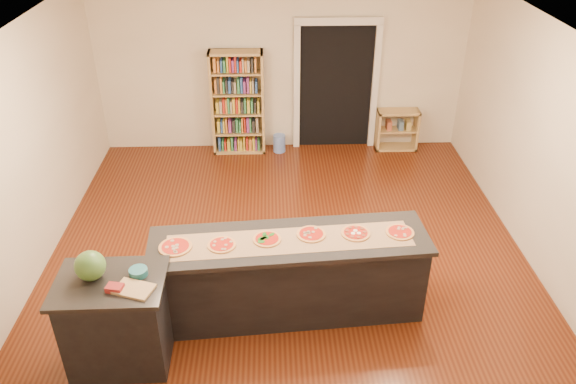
{
  "coord_description": "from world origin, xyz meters",
  "views": [
    {
      "loc": [
        -0.18,
        -5.38,
        4.34
      ],
      "look_at": [
        0.0,
        0.2,
        1.0
      ],
      "focal_mm": 35.0,
      "sensor_mm": 36.0,
      "label": 1
    }
  ],
  "objects_px": {
    "bookshelf": "(238,103)",
    "waste_bin": "(279,143)",
    "low_shelf": "(397,130)",
    "side_counter": "(117,321)",
    "kitchen_island": "(290,275)",
    "watermelon": "(90,266)"
  },
  "relations": [
    {
      "from": "bookshelf",
      "to": "waste_bin",
      "type": "distance_m",
      "value": 0.99
    },
    {
      "from": "bookshelf",
      "to": "low_shelf",
      "type": "xyz_separation_m",
      "value": [
        2.69,
        0.0,
        -0.52
      ]
    },
    {
      "from": "waste_bin",
      "to": "side_counter",
      "type": "bearing_deg",
      "value": -109.73
    },
    {
      "from": "low_shelf",
      "to": "bookshelf",
      "type": "bearing_deg",
      "value": -179.9
    },
    {
      "from": "kitchen_island",
      "to": "low_shelf",
      "type": "bearing_deg",
      "value": 59.19
    },
    {
      "from": "kitchen_island",
      "to": "bookshelf",
      "type": "bearing_deg",
      "value": 95.73
    },
    {
      "from": "low_shelf",
      "to": "watermelon",
      "type": "xyz_separation_m",
      "value": [
        -3.82,
        -4.59,
        0.79
      ]
    },
    {
      "from": "kitchen_island",
      "to": "bookshelf",
      "type": "xyz_separation_m",
      "value": [
        -0.71,
        3.98,
        0.38
      ]
    },
    {
      "from": "side_counter",
      "to": "bookshelf",
      "type": "xyz_separation_m",
      "value": [
        0.97,
        4.64,
        0.36
      ]
    },
    {
      "from": "bookshelf",
      "to": "watermelon",
      "type": "xyz_separation_m",
      "value": [
        -1.13,
        -4.59,
        0.28
      ]
    },
    {
      "from": "kitchen_island",
      "to": "watermelon",
      "type": "distance_m",
      "value": 2.05
    },
    {
      "from": "watermelon",
      "to": "bookshelf",
      "type": "bearing_deg",
      "value": 76.17
    },
    {
      "from": "side_counter",
      "to": "low_shelf",
      "type": "bearing_deg",
      "value": 51.02
    },
    {
      "from": "side_counter",
      "to": "low_shelf",
      "type": "height_order",
      "value": "side_counter"
    },
    {
      "from": "watermelon",
      "to": "waste_bin",
      "type": "bearing_deg",
      "value": 68.3
    },
    {
      "from": "waste_bin",
      "to": "watermelon",
      "type": "relative_size",
      "value": 1.06
    },
    {
      "from": "kitchen_island",
      "to": "bookshelf",
      "type": "distance_m",
      "value": 4.06
    },
    {
      "from": "kitchen_island",
      "to": "waste_bin",
      "type": "bearing_deg",
      "value": 86.11
    },
    {
      "from": "kitchen_island",
      "to": "low_shelf",
      "type": "xyz_separation_m",
      "value": [
        1.97,
        3.98,
        -0.13
      ]
    },
    {
      "from": "low_shelf",
      "to": "kitchen_island",
      "type": "bearing_deg",
      "value": -116.38
    },
    {
      "from": "side_counter",
      "to": "waste_bin",
      "type": "xyz_separation_m",
      "value": [
        1.65,
        4.59,
        -0.36
      ]
    },
    {
      "from": "watermelon",
      "to": "low_shelf",
      "type": "bearing_deg",
      "value": 50.26
    }
  ]
}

